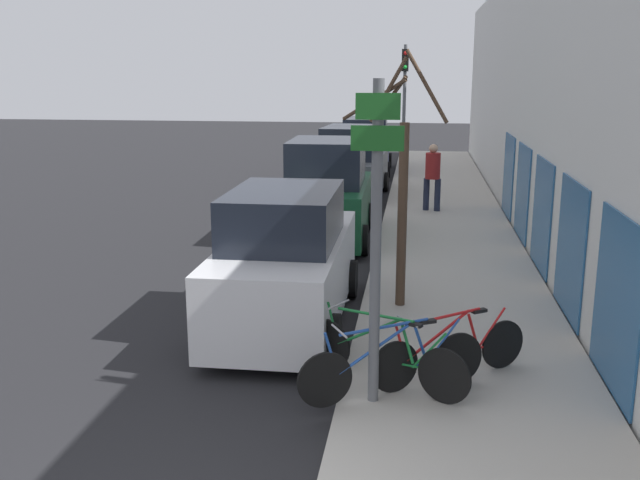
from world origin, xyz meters
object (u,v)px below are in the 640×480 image
(parked_car_0, at_px, (286,263))
(traffic_light, at_px, (404,100))
(bicycle_0, at_px, (394,364))
(parked_car_1, at_px, (327,196))
(bicycle_1, at_px, (383,355))
(parked_car_2, at_px, (352,166))
(bicycle_2, at_px, (451,351))
(street_tree, at_px, (400,191))
(signpost, at_px, (376,236))
(parked_car_3, at_px, (366,148))
(pedestrian_near, at_px, (433,172))

(parked_car_0, relative_size, traffic_light, 1.03)
(bicycle_0, relative_size, parked_car_1, 0.51)
(bicycle_1, distance_m, traffic_light, 13.90)
(parked_car_2, xyz_separation_m, traffic_light, (1.58, -0.28, 2.03))
(bicycle_2, distance_m, street_tree, 3.35)
(parked_car_1, bearing_deg, traffic_light, 72.95)
(parked_car_1, distance_m, traffic_light, 6.15)
(bicycle_1, xyz_separation_m, parked_car_1, (-1.71, 8.07, 0.52))
(bicycle_1, distance_m, parked_car_0, 2.94)
(street_tree, bearing_deg, signpost, -92.79)
(parked_car_2, distance_m, traffic_light, 2.58)
(parked_car_0, xyz_separation_m, parked_car_2, (-0.06, 11.55, 0.02))
(bicycle_2, relative_size, parked_car_0, 0.41)
(parked_car_0, bearing_deg, signpost, -61.84)
(parked_car_3, bearing_deg, signpost, -86.73)
(street_tree, bearing_deg, bicycle_0, -89.17)
(bicycle_2, height_order, parked_car_0, parked_car_0)
(bicycle_2, bearing_deg, signpost, 94.05)
(parked_car_2, relative_size, street_tree, 1.14)
(bicycle_2, bearing_deg, street_tree, -19.58)
(signpost, distance_m, parked_car_2, 14.52)
(parked_car_2, height_order, traffic_light, traffic_light)
(parked_car_1, bearing_deg, parked_car_0, -90.34)
(parked_car_0, bearing_deg, bicycle_1, -56.24)
(parked_car_0, distance_m, parked_car_1, 5.67)
(parked_car_2, bearing_deg, signpost, -80.14)
(bicycle_1, relative_size, street_tree, 0.50)
(parked_car_1, distance_m, street_tree, 5.30)
(bicycle_2, bearing_deg, parked_car_1, -15.80)
(parked_car_2, relative_size, pedestrian_near, 2.54)
(bicycle_0, distance_m, traffic_light, 14.17)
(parked_car_1, bearing_deg, bicycle_1, -79.18)
(bicycle_2, relative_size, street_tree, 0.47)
(bicycle_1, distance_m, street_tree, 3.51)
(parked_car_3, xyz_separation_m, pedestrian_near, (2.44, -8.40, 0.23))
(parked_car_2, height_order, pedestrian_near, parked_car_2)
(parked_car_1, distance_m, parked_car_2, 5.89)
(signpost, height_order, bicycle_1, signpost)
(signpost, height_order, parked_car_0, signpost)
(bicycle_0, height_order, parked_car_0, parked_car_0)
(parked_car_0, distance_m, pedestrian_near, 9.32)
(bicycle_0, distance_m, bicycle_1, 0.31)
(parked_car_0, bearing_deg, pedestrian_near, 74.78)
(street_tree, bearing_deg, traffic_light, 91.07)
(bicycle_1, relative_size, pedestrian_near, 1.12)
(bicycle_0, distance_m, parked_car_1, 8.56)
(bicycle_0, bearing_deg, signpost, 96.47)
(parked_car_0, bearing_deg, bicycle_2, -41.33)
(bicycle_1, distance_m, parked_car_2, 14.06)
(bicycle_2, bearing_deg, bicycle_1, 74.74)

